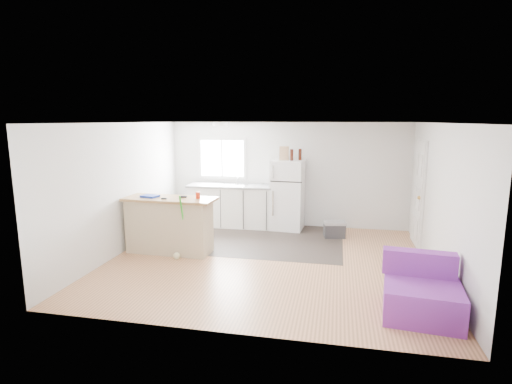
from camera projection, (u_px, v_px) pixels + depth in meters
room at (268, 194)px, 6.84m from camera, size 5.51×5.01×2.41m
vinyl_zone at (244, 238)px, 8.40m from camera, size 4.05×2.50×0.00m
window at (222, 158)px, 9.48m from camera, size 1.18×0.06×0.98m
interior_door at (419, 194)px, 7.82m from camera, size 0.11×0.92×2.10m
ceiling_fixture at (220, 124)px, 8.02m from camera, size 0.30×0.30×0.07m
kitchen_cabinets at (235, 205)px, 9.27m from camera, size 2.19×0.75×1.26m
peninsula at (170, 225)px, 7.42m from camera, size 1.71×0.71×1.04m
refrigerator at (288, 195)px, 8.97m from camera, size 0.74×0.71×1.57m
cooler at (334, 229)px, 8.42m from camera, size 0.50×0.38×0.34m
purple_seat at (421, 294)px, 5.04m from camera, size 1.01×0.96×0.75m
cleaner_jug at (176, 246)px, 7.42m from camera, size 0.17×0.15×0.32m
mop at (179, 246)px, 7.11m from camera, size 0.20×0.33×1.17m
red_cup at (198, 195)px, 7.25m from camera, size 0.11×0.11×0.12m
blue_tray at (150, 196)px, 7.39m from camera, size 0.34×0.29×0.04m
tool_a at (183, 197)px, 7.35m from camera, size 0.14×0.06×0.03m
tool_b at (164, 199)px, 7.19m from camera, size 0.10×0.05×0.03m
cardboard_box at (284, 153)px, 8.81m from camera, size 0.20×0.11×0.30m
bottle_left at (292, 155)px, 8.68m from camera, size 0.07×0.07×0.25m
bottle_right at (300, 154)px, 8.76m from camera, size 0.09×0.09×0.25m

